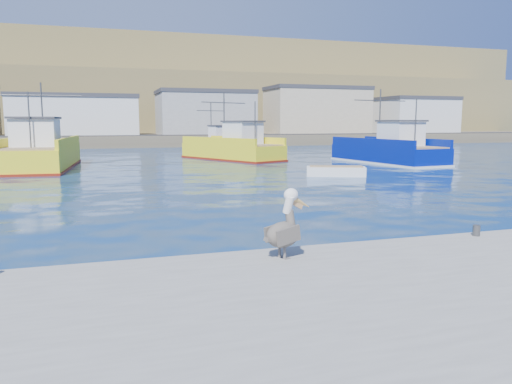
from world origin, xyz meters
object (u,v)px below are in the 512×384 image
at_px(boat_orange, 216,144).
at_px(skiff_far, 423,151).
at_px(trawler_blue, 389,151).
at_px(skiff_mid, 336,172).
at_px(pelican, 285,229).
at_px(trawler_yellow_a, 41,154).
at_px(trawler_yellow_b, 234,149).

relative_size(boat_orange, skiff_far, 1.87).
bearing_deg(trawler_blue, skiff_mid, -138.22).
relative_size(trawler_blue, pelican, 7.58).
xyz_separation_m(boat_orange, pelican, (-9.60, -49.19, 0.19)).
distance_m(trawler_yellow_a, boat_orange, 25.06).
xyz_separation_m(trawler_yellow_a, trawler_blue, (28.66, -3.76, -0.09)).
bearing_deg(skiff_far, boat_orange, 151.54).
height_order(trawler_blue, skiff_far, trawler_blue).
bearing_deg(pelican, trawler_blue, 53.91).
bearing_deg(trawler_yellow_b, trawler_yellow_a, -165.03).
distance_m(boat_orange, pelican, 50.12).
xyz_separation_m(skiff_mid, skiff_far, (19.79, 18.03, 0.03)).
bearing_deg(trawler_yellow_b, skiff_far, 3.89).
relative_size(trawler_yellow_b, skiff_mid, 2.94).
xyz_separation_m(trawler_yellow_a, skiff_far, (39.19, 5.99, -0.85)).
bearing_deg(boat_orange, skiff_far, -28.46).
distance_m(trawler_yellow_a, trawler_yellow_b, 17.29).
bearing_deg(trawler_yellow_b, trawler_blue, -34.54).
height_order(trawler_yellow_b, pelican, trawler_yellow_b).
bearing_deg(trawler_yellow_a, skiff_mid, -31.83).
height_order(trawler_yellow_a, boat_orange, trawler_yellow_a).
bearing_deg(skiff_mid, pelican, -119.44).
bearing_deg(boat_orange, pelican, -101.04).
bearing_deg(boat_orange, trawler_yellow_b, -95.31).
bearing_deg(skiff_far, trawler_yellow_b, -176.11).
distance_m(skiff_far, pelican, 48.70).
relative_size(skiff_mid, pelican, 2.56).
distance_m(trawler_blue, boat_orange, 23.84).
distance_m(trawler_blue, skiff_mid, 12.45).
height_order(skiff_mid, pelican, pelican).
height_order(trawler_yellow_a, skiff_mid, trawler_yellow_a).
distance_m(trawler_yellow_a, skiff_mid, 22.85).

